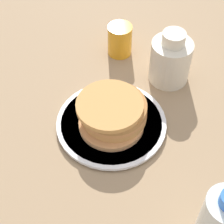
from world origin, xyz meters
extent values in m
plane|color=#9E7F5B|center=(0.00, 0.00, 0.00)|extent=(4.00, 4.00, 0.00)
cylinder|color=white|center=(0.00, 0.02, 0.01)|extent=(0.22, 0.22, 0.01)
cylinder|color=white|center=(0.00, 0.02, 0.01)|extent=(0.24, 0.24, 0.01)
cylinder|color=tan|center=(-0.01, 0.02, 0.02)|extent=(0.14, 0.14, 0.01)
cylinder|color=tan|center=(0.00, 0.01, 0.03)|extent=(0.14, 0.14, 0.01)
cylinder|color=#CF894E|center=(0.00, 0.01, 0.04)|extent=(0.14, 0.14, 0.01)
cylinder|color=#B1763D|center=(0.00, 0.01, 0.06)|extent=(0.14, 0.14, 0.01)
cylinder|color=tan|center=(0.00, 0.02, 0.07)|extent=(0.14, 0.14, 0.01)
cylinder|color=orange|center=(0.18, -0.14, 0.04)|extent=(0.06, 0.06, 0.08)
cylinder|color=beige|center=(0.04, -0.18, 0.05)|extent=(0.10, 0.10, 0.10)
cylinder|color=beige|center=(0.04, -0.18, 0.12)|extent=(0.05, 0.05, 0.03)
camera|label=1|loc=(-0.41, 0.31, 0.64)|focal=60.00mm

